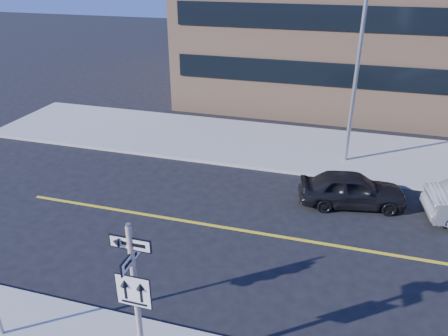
% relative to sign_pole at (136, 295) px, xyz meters
% --- Properties ---
extents(ground, '(120.00, 120.00, 0.00)m').
position_rel_sign_pole_xyz_m(ground, '(0.00, 2.51, -2.44)').
color(ground, black).
rests_on(ground, ground).
extents(sign_pole, '(0.92, 0.92, 4.06)m').
position_rel_sign_pole_xyz_m(sign_pole, '(0.00, 0.00, 0.00)').
color(sign_pole, white).
rests_on(sign_pole, near_sidewalk).
extents(parked_car_a, '(2.38, 4.30, 1.39)m').
position_rel_sign_pole_xyz_m(parked_car_a, '(4.37, 9.51, -1.74)').
color(parked_car_a, black).
rests_on(parked_car_a, ground).
extents(streetlight_a, '(0.55, 2.25, 8.00)m').
position_rel_sign_pole_xyz_m(streetlight_a, '(4.00, 13.27, 2.32)').
color(streetlight_a, gray).
rests_on(streetlight_a, far_sidewalk).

